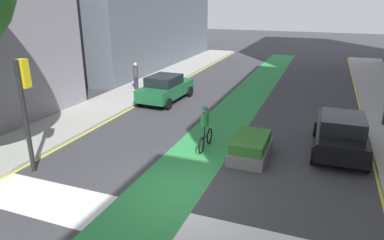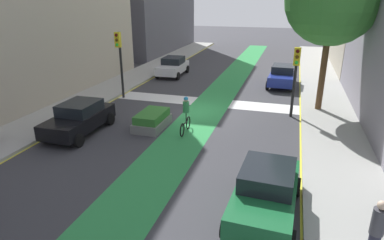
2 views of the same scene
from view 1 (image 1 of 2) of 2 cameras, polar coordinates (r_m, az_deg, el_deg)
name	(u,v)px [view 1 (image 1 of 2)]	position (r m, az deg, el deg)	size (l,w,h in m)	color
ground_plane	(181,190)	(11.38, -1.76, -11.37)	(120.00, 120.00, 0.00)	#38383D
bike_lane_paint	(168,187)	(11.54, -3.90, -10.91)	(2.40, 60.00, 0.01)	#2D8C47
crosswalk_band	(153,225)	(9.87, -6.45, -16.83)	(12.00, 1.80, 0.01)	silver
sidewalk_left	(6,152)	(15.57, -28.24, -4.72)	(3.00, 60.00, 0.15)	#9E9E99
curb_stripe_left	(36,160)	(14.54, -24.26, -6.02)	(0.16, 60.00, 0.01)	yellow
traffic_signal_near_left	(24,94)	(12.90, -25.82, 3.80)	(0.35, 0.52, 3.95)	black
car_green_left_far	(165,88)	(20.68, -4.38, 5.26)	(2.18, 4.28, 1.57)	#196033
car_black_right_far	(341,133)	(14.83, 23.23, -2.04)	(2.07, 4.22, 1.57)	black
cyclist_in_lane	(205,127)	(13.86, 2.16, -1.11)	(0.32, 1.73, 1.86)	black
pedestrian_sidewalk_left_a	(136,76)	(23.15, -9.21, 7.20)	(0.34, 0.34, 1.75)	#262638
median_planter	(250,147)	(13.56, 9.59, -4.45)	(1.37, 2.37, 0.85)	slate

